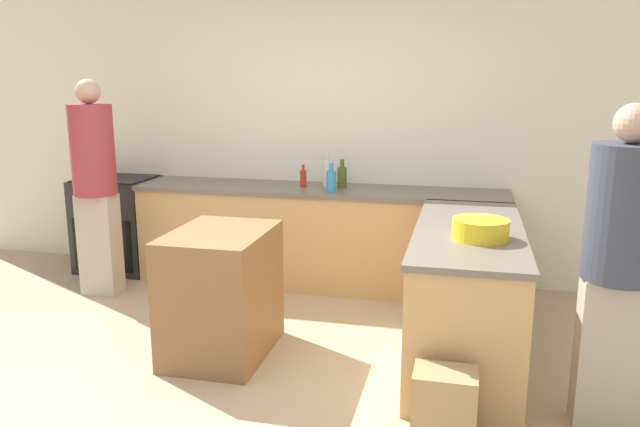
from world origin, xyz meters
TOP-DOWN VIEW (x-y plane):
  - ground_plane at (0.00, 0.00)m, footprint 14.00×14.00m
  - wall_back at (0.00, 2.34)m, footprint 8.00×0.06m
  - counter_back at (0.00, 2.01)m, footprint 3.28×0.65m
  - counter_peninsula at (1.30, 0.79)m, footprint 0.69×1.84m
  - range_oven at (-2.00, 2.01)m, footprint 0.71×0.61m
  - island_table at (-0.30, 0.46)m, footprint 0.62×0.83m
  - mixing_bowl at (1.36, 0.52)m, footprint 0.34×0.34m
  - hot_sauce_bottle at (-0.15, 2.02)m, footprint 0.06×0.06m
  - olive_oil_bottle at (0.20, 2.05)m, footprint 0.08×0.08m
  - dish_soap_bottle at (0.15, 1.84)m, footprint 0.08×0.08m
  - vinegar_bottle_clear at (0.06, 2.06)m, footprint 0.08×0.08m
  - person_by_range at (-1.77, 1.32)m, footprint 0.36×0.36m
  - person_at_peninsula at (2.05, 0.08)m, footprint 0.37×0.37m
  - paper_bag at (1.21, -0.29)m, footprint 0.32×0.24m

SIDE VIEW (x-z plane):
  - ground_plane at x=0.00m, z-range 0.00..0.00m
  - paper_bag at x=1.21m, z-range 0.00..0.40m
  - island_table at x=-0.30m, z-range 0.00..0.86m
  - counter_back at x=0.00m, z-range 0.00..0.89m
  - counter_peninsula at x=1.30m, z-range 0.00..0.89m
  - range_oven at x=-2.00m, z-range 0.00..0.90m
  - person_at_peninsula at x=2.05m, z-range 0.07..1.80m
  - mixing_bowl at x=1.36m, z-range 0.89..1.01m
  - hot_sauce_bottle at x=-0.15m, z-range 0.87..1.07m
  - dish_soap_bottle at x=0.15m, z-range 0.86..1.11m
  - olive_oil_bottle at x=0.20m, z-range 0.86..1.11m
  - person_by_range at x=-1.77m, z-range 0.08..1.91m
  - vinegar_bottle_clear at x=0.06m, z-range 0.86..1.16m
  - wall_back at x=0.00m, z-range 0.00..2.70m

